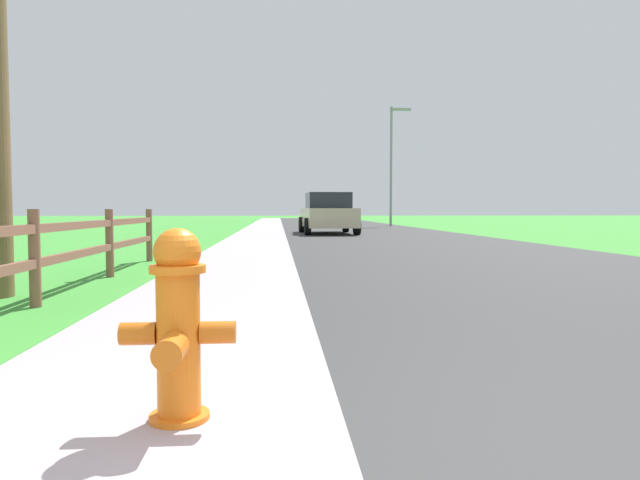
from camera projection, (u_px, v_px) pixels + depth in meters
name	position (u px, v px, depth m)	size (l,w,h in m)	color
ground_plane	(284.00, 230.00, 26.41)	(120.00, 120.00, 0.00)	green
road_asphalt	(353.00, 228.00, 28.66)	(7.00, 66.00, 0.01)	#333333
curb_concrete	(223.00, 229.00, 28.18)	(6.00, 66.00, 0.01)	#AD9CA3
grass_verge	(192.00, 229.00, 28.06)	(5.00, 66.00, 0.00)	green
fire_hydrant	(178.00, 324.00, 2.56)	(0.51, 0.42, 0.88)	orange
rail_fence	(34.00, 250.00, 5.51)	(0.11, 10.01, 0.96)	brown
parked_suv_beige	(328.00, 214.00, 22.52)	(2.21, 4.37, 1.61)	#C6B793
street_lamp	(393.00, 156.00, 32.10)	(1.17, 0.20, 6.72)	gray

